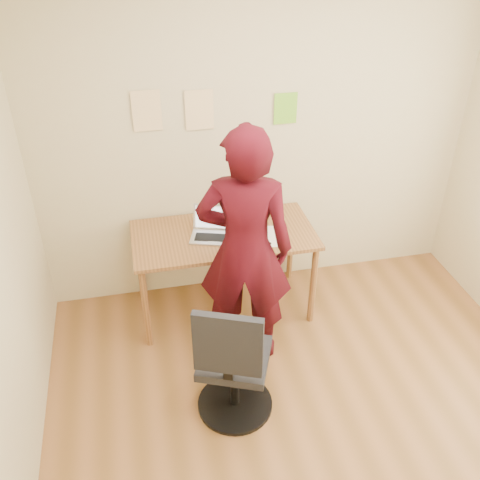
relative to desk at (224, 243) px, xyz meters
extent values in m
cube|color=brown|center=(0.36, -1.38, -0.67)|extent=(3.50, 3.50, 0.04)
cube|color=beige|center=(0.36, 0.39, 0.70)|extent=(3.50, 0.04, 2.70)
cube|color=#936132|center=(0.00, 0.00, 0.07)|extent=(1.40, 0.70, 0.03)
cylinder|color=#936132|center=(-0.65, -0.30, -0.30)|extent=(0.05, 0.05, 0.71)
cylinder|color=#936132|center=(0.65, -0.30, -0.30)|extent=(0.05, 0.05, 0.71)
cylinder|color=#936132|center=(-0.65, 0.30, -0.30)|extent=(0.05, 0.05, 0.71)
cylinder|color=#936132|center=(0.65, 0.30, -0.30)|extent=(0.05, 0.05, 0.71)
cube|color=#BBBBC3|center=(-0.11, -0.05, 0.09)|extent=(0.34, 0.28, 0.01)
cube|color=black|center=(-0.11, -0.05, 0.10)|extent=(0.26, 0.18, 0.00)
cube|color=#BBBBC3|center=(-0.07, 0.08, 0.20)|extent=(0.30, 0.15, 0.20)
cube|color=white|center=(-0.07, 0.08, 0.20)|extent=(0.26, 0.12, 0.16)
cube|color=white|center=(0.30, -0.11, 0.09)|extent=(0.26, 0.33, 0.00)
cube|color=black|center=(0.26, -0.18, 0.09)|extent=(0.12, 0.14, 0.01)
cube|color=#3F4C59|center=(0.26, -0.18, 0.10)|extent=(0.10, 0.12, 0.00)
cube|color=#F2CC91|center=(-0.48, 0.36, 0.97)|extent=(0.21, 0.00, 0.30)
cube|color=#F2CC91|center=(-0.10, 0.36, 0.95)|extent=(0.21, 0.00, 0.30)
cube|color=#76C82D|center=(0.56, 0.36, 0.91)|extent=(0.18, 0.00, 0.24)
cube|color=black|center=(-0.13, -1.02, -0.20)|extent=(0.56, 0.56, 0.06)
cube|color=black|center=(-0.21, -1.21, 0.11)|extent=(0.40, 0.20, 0.43)
cube|color=black|center=(-0.20, -1.20, -0.11)|extent=(0.07, 0.06, 0.12)
cylinder|color=black|center=(-0.13, -1.02, -0.44)|extent=(0.06, 0.06, 0.43)
cylinder|color=black|center=(-0.13, -1.02, -0.64)|extent=(0.51, 0.51, 0.03)
imported|color=#3A080F|center=(0.06, -0.49, 0.25)|extent=(0.75, 0.60, 1.81)
camera|label=1|loc=(-0.61, -3.41, 2.29)|focal=40.00mm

